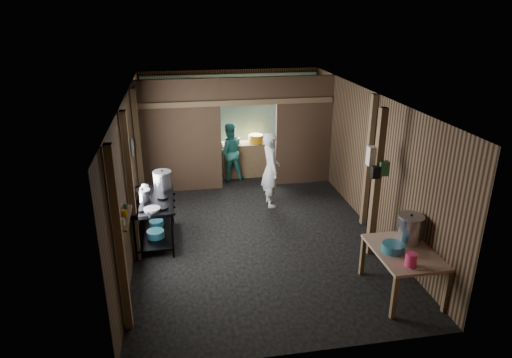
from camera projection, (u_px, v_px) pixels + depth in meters
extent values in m
cube|color=black|center=(254.00, 227.00, 8.94)|extent=(4.50, 7.00, 0.00)
cube|color=black|center=(254.00, 96.00, 8.00)|extent=(4.50, 7.00, 0.00)
cube|color=brown|center=(231.00, 121.00, 11.68)|extent=(4.50, 0.00, 2.60)
cube|color=brown|center=(305.00, 264.00, 5.26)|extent=(4.50, 0.00, 2.60)
cube|color=brown|center=(130.00, 172.00, 8.11)|extent=(0.00, 7.00, 2.60)
cube|color=brown|center=(368.00, 159.00, 8.83)|extent=(0.00, 7.00, 2.60)
cube|color=#423423|center=(180.00, 137.00, 10.28)|extent=(1.85, 0.10, 2.60)
cube|color=#423423|center=(304.00, 131.00, 10.75)|extent=(1.35, 0.10, 2.60)
cube|color=#423423|center=(248.00, 91.00, 10.17)|extent=(1.30, 0.10, 0.60)
cube|color=#7FB0AC|center=(231.00, 123.00, 11.65)|extent=(4.40, 0.06, 2.50)
cube|color=brown|center=(246.00, 159.00, 11.54)|extent=(1.20, 0.50, 0.85)
cylinder|color=beige|center=(241.00, 98.00, 11.42)|extent=(0.20, 0.03, 0.20)
cube|color=brown|center=(119.00, 242.00, 5.73)|extent=(0.10, 0.12, 2.60)
cube|color=brown|center=(131.00, 189.00, 7.38)|extent=(0.10, 0.12, 2.60)
cube|color=brown|center=(139.00, 152.00, 9.22)|extent=(0.10, 0.12, 2.60)
cube|color=brown|center=(368.00, 162.00, 8.64)|extent=(0.10, 0.12, 2.60)
cube|color=brown|center=(376.00, 184.00, 7.58)|extent=(0.12, 0.12, 2.60)
cube|color=brown|center=(238.00, 102.00, 10.17)|extent=(4.40, 0.12, 0.12)
cylinder|color=gray|center=(132.00, 147.00, 8.35)|extent=(0.03, 0.34, 0.34)
cylinder|color=black|center=(135.00, 146.00, 8.76)|extent=(0.03, 0.30, 0.30)
cube|color=brown|center=(125.00, 218.00, 6.16)|extent=(0.14, 0.80, 0.03)
cylinder|color=beige|center=(122.00, 222.00, 5.90)|extent=(0.07, 0.07, 0.10)
cylinder|color=#C68213|center=(124.00, 214.00, 6.13)|extent=(0.08, 0.08, 0.10)
cylinder|color=#2F6640|center=(126.00, 207.00, 6.34)|extent=(0.06, 0.06, 0.10)
cube|color=beige|center=(374.00, 156.00, 7.47)|extent=(0.22, 0.15, 0.32)
cube|color=#2F6640|center=(384.00, 168.00, 7.42)|extent=(0.16, 0.12, 0.24)
cube|color=black|center=(376.00, 172.00, 7.40)|extent=(0.14, 0.10, 0.20)
cylinder|color=#BABAC5|center=(144.00, 188.00, 8.46)|extent=(0.21, 0.21, 0.11)
cylinder|color=#277083|center=(156.00, 234.00, 8.20)|extent=(0.31, 0.31, 0.13)
cylinder|color=#277083|center=(156.00, 223.00, 8.63)|extent=(0.27, 0.27, 0.11)
cylinder|color=#277083|center=(393.00, 247.00, 6.65)|extent=(0.38, 0.38, 0.12)
cylinder|color=#FB3371|center=(411.00, 260.00, 6.27)|extent=(0.16, 0.16, 0.19)
cube|color=#BABAC5|center=(422.00, 269.00, 6.21)|extent=(0.30, 0.12, 0.01)
cylinder|color=#C68213|center=(256.00, 139.00, 11.39)|extent=(0.37, 0.37, 0.20)
cylinder|color=#BC3348|center=(238.00, 141.00, 11.33)|extent=(0.12, 0.12, 0.14)
imported|color=silver|center=(271.00, 169.00, 9.67)|extent=(0.41, 0.61, 1.63)
imported|color=teal|center=(229.00, 152.00, 11.14)|extent=(0.75, 0.61, 1.45)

